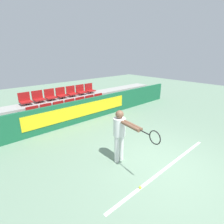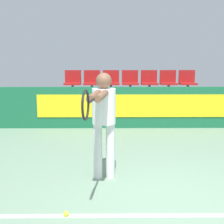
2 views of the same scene
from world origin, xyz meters
name	(u,v)px [view 2 (image 2 of 2)]	position (x,y,z in m)	size (l,w,h in m)	color
ground_plane	(161,208)	(0.00, 0.00, 0.00)	(30.00, 30.00, 0.00)	gray
court_baseline	(164,215)	(0.00, -0.19, 0.00)	(4.38, 0.08, 0.01)	white
barrier_wall	(134,107)	(0.00, 4.25, 0.52)	(12.72, 0.14, 1.03)	#19603D
bleacher_tier_front	(132,115)	(0.00, 4.78, 0.21)	(12.32, 0.88, 0.43)	#9E9E99
bleacher_tier_middle	(130,103)	(0.00, 5.66, 0.43)	(12.32, 0.88, 0.85)	#9E9E99
stadium_chair_0	(69,99)	(-1.70, 4.89, 0.64)	(0.49, 0.40, 0.52)	#333333
stadium_chair_1	(90,99)	(-1.13, 4.89, 0.64)	(0.49, 0.40, 0.52)	#333333
stadium_chair_2	(111,99)	(-0.57, 4.89, 0.64)	(0.49, 0.40, 0.52)	#333333
stadium_chair_3	(132,99)	(0.00, 4.89, 0.64)	(0.49, 0.40, 0.52)	#333333
stadium_chair_4	(153,99)	(0.57, 4.89, 0.64)	(0.49, 0.40, 0.52)	#333333
stadium_chair_5	(174,99)	(1.13, 4.89, 0.64)	(0.49, 0.40, 0.52)	#333333
stadium_chair_6	(195,99)	(1.70, 4.89, 0.64)	(0.49, 0.40, 0.52)	#333333
stadium_chair_7	(73,81)	(-1.70, 5.78, 1.07)	(0.49, 0.40, 0.52)	#333333
stadium_chair_8	(92,81)	(-1.13, 5.78, 1.07)	(0.49, 0.40, 0.52)	#333333
stadium_chair_9	(111,81)	(-0.57, 5.78, 1.07)	(0.49, 0.40, 0.52)	#333333
stadium_chair_10	(130,81)	(0.00, 5.78, 1.07)	(0.49, 0.40, 0.52)	#333333
stadium_chair_11	(149,81)	(0.57, 5.78, 1.07)	(0.49, 0.40, 0.52)	#333333
stadium_chair_12	(168,81)	(1.13, 5.78, 1.07)	(0.49, 0.40, 0.52)	#333333
stadium_chair_13	(187,81)	(1.70, 5.78, 1.07)	(0.49, 0.40, 0.52)	#333333
tennis_player	(103,115)	(-0.71, 0.87, 0.97)	(0.37, 1.59, 1.56)	silver
tennis_ball	(66,214)	(-1.11, -0.20, 0.03)	(0.07, 0.07, 0.07)	#CCDB33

